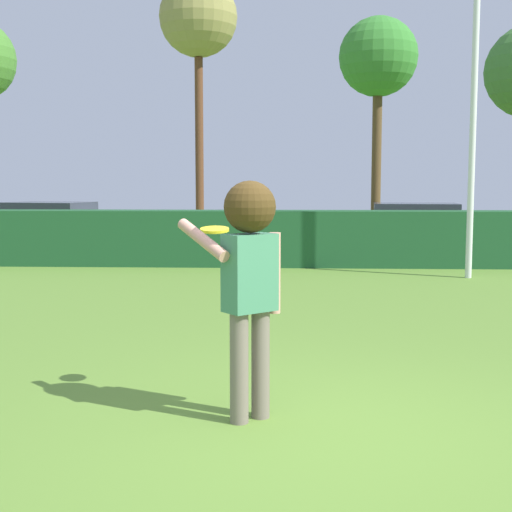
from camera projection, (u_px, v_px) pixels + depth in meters
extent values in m
plane|color=olive|center=(315.00, 435.00, 4.98)|extent=(60.00, 60.00, 0.00)
cylinder|color=#76695D|center=(239.00, 368.00, 5.20)|extent=(0.14, 0.14, 0.84)
cylinder|color=#76695D|center=(260.00, 364.00, 5.32)|extent=(0.14, 0.14, 0.84)
cube|color=#41835F|center=(250.00, 273.00, 5.18)|extent=(0.43, 0.41, 0.58)
cylinder|color=tan|center=(203.00, 240.00, 5.24)|extent=(0.46, 0.53, 0.30)
cylinder|color=tan|center=(275.00, 273.00, 5.33)|extent=(0.09, 0.09, 0.62)
sphere|color=tan|center=(250.00, 211.00, 5.14)|extent=(0.22, 0.22, 0.22)
sphere|color=#422F13|center=(250.00, 207.00, 5.13)|extent=(0.39, 0.39, 0.39)
cylinder|color=yellow|center=(215.00, 230.00, 5.62)|extent=(0.24, 0.24, 0.05)
cylinder|color=silver|center=(474.00, 95.00, 12.87)|extent=(0.12, 0.12, 6.83)
cube|color=#1E502A|center=(297.00, 238.00, 15.07)|extent=(29.93, 0.90, 1.20)
cube|color=white|center=(51.00, 226.00, 19.88)|extent=(4.48, 2.61, 0.55)
cube|color=#2D333D|center=(50.00, 209.00, 19.83)|extent=(2.50, 2.02, 0.40)
cylinder|color=black|center=(111.00, 234.00, 20.33)|extent=(0.61, 0.23, 0.60)
cylinder|color=black|center=(82.00, 239.00, 18.70)|extent=(0.61, 0.23, 0.60)
cylinder|color=black|center=(24.00, 232.00, 21.12)|extent=(0.61, 0.23, 0.60)
cube|color=#B21E1E|center=(415.00, 228.00, 18.74)|extent=(4.37, 2.18, 0.55)
cube|color=#2D333D|center=(416.00, 211.00, 18.69)|extent=(2.37, 1.81, 0.40)
cylinder|color=black|center=(467.00, 237.00, 19.36)|extent=(0.61, 0.17, 0.60)
cylinder|color=black|center=(476.00, 242.00, 17.70)|extent=(0.61, 0.17, 0.60)
cylinder|color=black|center=(360.00, 236.00, 19.84)|extent=(0.61, 0.17, 0.60)
cylinder|color=black|center=(359.00, 240.00, 18.17)|extent=(0.61, 0.17, 0.60)
cylinder|color=brown|center=(376.00, 159.00, 23.35)|extent=(0.32, 0.32, 5.16)
sphere|color=#38852F|center=(378.00, 57.00, 23.00)|extent=(2.61, 2.61, 2.61)
cylinder|color=brown|center=(199.00, 151.00, 20.87)|extent=(0.25, 0.25, 5.49)
sphere|color=#948C4A|center=(198.00, 17.00, 20.46)|extent=(2.31, 2.31, 2.31)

